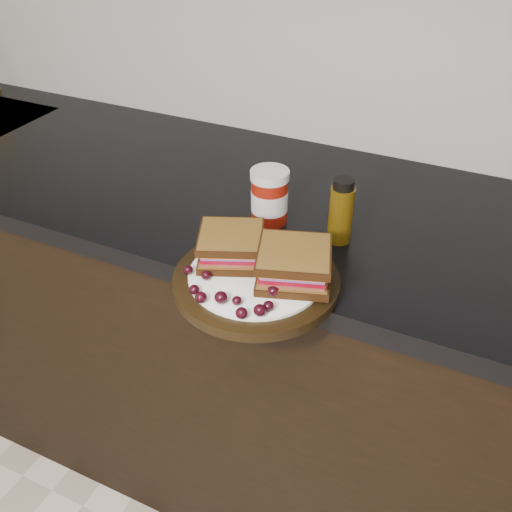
% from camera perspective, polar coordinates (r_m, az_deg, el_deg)
% --- Properties ---
extents(base_cabinets, '(3.96, 0.58, 0.86)m').
position_cam_1_polar(base_cabinets, '(1.49, 2.84, -10.39)').
color(base_cabinets, black).
rests_on(base_cabinets, ground_plane).
extents(countertop, '(3.98, 0.60, 0.04)m').
position_cam_1_polar(countertop, '(1.21, 3.46, 4.67)').
color(countertop, black).
rests_on(countertop, base_cabinets).
extents(plate, '(0.28, 0.28, 0.02)m').
position_cam_1_polar(plate, '(0.96, 0.00, -2.49)').
color(plate, black).
rests_on(plate, countertop).
extents(sandwich_left, '(0.14, 0.14, 0.05)m').
position_cam_1_polar(sandwich_left, '(0.97, -2.50, 1.02)').
color(sandwich_left, brown).
rests_on(sandwich_left, plate).
extents(sandwich_right, '(0.15, 0.15, 0.05)m').
position_cam_1_polar(sandwich_right, '(0.93, 3.81, -0.81)').
color(sandwich_right, brown).
rests_on(sandwich_right, plate).
extents(grape_0, '(0.02, 0.02, 0.02)m').
position_cam_1_polar(grape_0, '(0.95, -6.81, -1.39)').
color(grape_0, black).
rests_on(grape_0, plate).
extents(grape_1, '(0.02, 0.02, 0.02)m').
position_cam_1_polar(grape_1, '(0.93, -5.02, -1.92)').
color(grape_1, black).
rests_on(grape_1, plate).
extents(grape_2, '(0.02, 0.02, 0.02)m').
position_cam_1_polar(grape_2, '(0.91, -6.20, -3.35)').
color(grape_2, black).
rests_on(grape_2, plate).
extents(grape_3, '(0.02, 0.02, 0.02)m').
position_cam_1_polar(grape_3, '(0.89, -5.53, -4.13)').
color(grape_3, black).
rests_on(grape_3, plate).
extents(grape_4, '(0.02, 0.02, 0.02)m').
position_cam_1_polar(grape_4, '(0.89, -3.53, -4.15)').
color(grape_4, black).
rests_on(grape_4, plate).
extents(grape_5, '(0.02, 0.02, 0.01)m').
position_cam_1_polar(grape_5, '(0.88, -1.93, -4.48)').
color(grape_5, black).
rests_on(grape_5, plate).
extents(grape_6, '(0.02, 0.02, 0.02)m').
position_cam_1_polar(grape_6, '(0.86, -1.46, -5.72)').
color(grape_6, black).
rests_on(grape_6, plate).
extents(grape_7, '(0.02, 0.02, 0.02)m').
position_cam_1_polar(grape_7, '(0.86, 0.38, -5.44)').
color(grape_7, black).
rests_on(grape_7, plate).
extents(grape_8, '(0.02, 0.02, 0.02)m').
position_cam_1_polar(grape_8, '(0.87, 1.25, -5.01)').
color(grape_8, black).
rests_on(grape_8, plate).
extents(grape_9, '(0.02, 0.02, 0.02)m').
position_cam_1_polar(grape_9, '(0.90, 1.74, -3.49)').
color(grape_9, black).
rests_on(grape_9, plate).
extents(grape_10, '(0.02, 0.02, 0.02)m').
position_cam_1_polar(grape_10, '(0.90, 3.92, -3.38)').
color(grape_10, black).
rests_on(grape_10, plate).
extents(grape_11, '(0.02, 0.02, 0.02)m').
position_cam_1_polar(grape_11, '(0.91, 3.45, -2.82)').
color(grape_11, black).
rests_on(grape_11, plate).
extents(grape_12, '(0.02, 0.02, 0.02)m').
position_cam_1_polar(grape_12, '(0.93, 4.67, -2.02)').
color(grape_12, black).
rests_on(grape_12, plate).
extents(grape_13, '(0.02, 0.02, 0.02)m').
position_cam_1_polar(grape_13, '(0.96, 5.20, -0.60)').
color(grape_13, black).
rests_on(grape_13, plate).
extents(grape_14, '(0.01, 0.01, 0.01)m').
position_cam_1_polar(grape_14, '(1.01, -0.58, 1.32)').
color(grape_14, black).
rests_on(grape_14, plate).
extents(grape_15, '(0.02, 0.02, 0.02)m').
position_cam_1_polar(grape_15, '(0.98, -1.76, 0.24)').
color(grape_15, black).
rests_on(grape_15, plate).
extents(grape_16, '(0.02, 0.02, 0.02)m').
position_cam_1_polar(grape_16, '(1.00, -3.60, 0.85)').
color(grape_16, black).
rests_on(grape_16, plate).
extents(grape_17, '(0.02, 0.02, 0.02)m').
position_cam_1_polar(grape_17, '(0.97, -3.30, -0.21)').
color(grape_17, black).
rests_on(grape_17, plate).
extents(grape_18, '(0.02, 0.02, 0.02)m').
position_cam_1_polar(grape_18, '(0.96, -4.94, -0.62)').
color(grape_18, black).
rests_on(grape_18, plate).
extents(grape_19, '(0.02, 0.02, 0.02)m').
position_cam_1_polar(grape_19, '(0.99, -1.33, 0.83)').
color(grape_19, black).
rests_on(grape_19, plate).
extents(grape_20, '(0.02, 0.02, 0.01)m').
position_cam_1_polar(grape_20, '(0.98, -2.45, 0.03)').
color(grape_20, black).
rests_on(grape_20, plate).
extents(grape_21, '(0.01, 0.01, 0.01)m').
position_cam_1_polar(grape_21, '(0.96, -2.64, -0.53)').
color(grape_21, black).
rests_on(grape_21, plate).
extents(condiment_jar, '(0.08, 0.08, 0.11)m').
position_cam_1_polar(condiment_jar, '(1.10, 1.35, 5.96)').
color(condiment_jar, maroon).
rests_on(condiment_jar, countertop).
extents(oil_bottle, '(0.06, 0.06, 0.13)m').
position_cam_1_polar(oil_bottle, '(1.05, 8.51, 4.51)').
color(oil_bottle, '#453006').
rests_on(oil_bottle, countertop).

